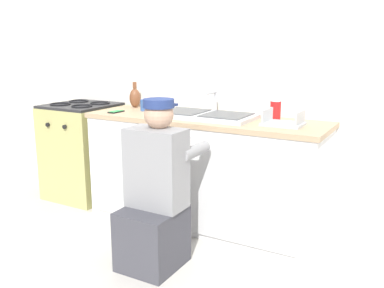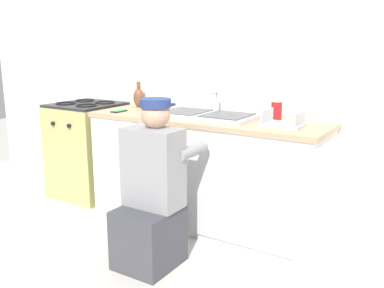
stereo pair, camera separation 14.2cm
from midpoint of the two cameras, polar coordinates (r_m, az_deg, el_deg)
name	(u,v)px [view 2 (the right image)]	position (r m, az deg, el deg)	size (l,w,h in m)	color
ground_plane	(185,235)	(3.38, 0.31, -12.07)	(12.00, 12.00, 0.00)	beige
back_wall	(227,68)	(3.63, 5.83, 10.08)	(6.00, 0.10, 2.50)	silver
counter_cabinet	(205,174)	(3.46, 2.86, -3.97)	(1.90, 0.62, 0.84)	white
countertop	(206,120)	(3.37, 3.02, 3.26)	(1.94, 0.62, 0.04)	tan
sink_double_basin	(206,115)	(3.36, 3.05, 3.90)	(0.80, 0.44, 0.19)	silver
stove_range	(88,149)	(4.23, -12.75, -0.70)	(0.59, 0.62, 0.91)	tan
plumber_person	(152,198)	(2.82, -3.95, -7.16)	(0.42, 0.61, 1.10)	#3F3F47
cell_phone	(119,111)	(3.68, -8.61, 4.35)	(0.07, 0.14, 0.01)	black
dish_rack_tray	(283,123)	(3.06, 13.31, 2.77)	(0.28, 0.22, 0.11)	#B2B7BC
coffee_mug	(148,105)	(3.72, -4.77, 5.21)	(0.13, 0.08, 0.09)	#335699
vase_decorative	(139,97)	(3.93, -6.06, 6.22)	(0.10, 0.10, 0.23)	brown
soda_cup_red	(276,110)	(3.29, 12.42, 4.40)	(0.08, 0.08, 0.15)	red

